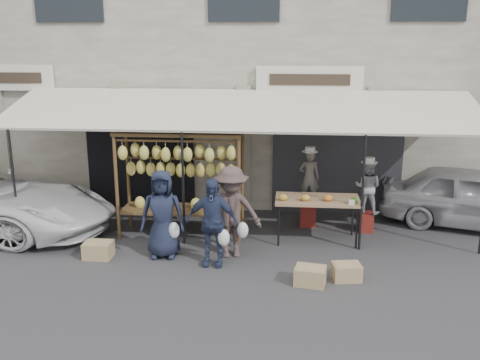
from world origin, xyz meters
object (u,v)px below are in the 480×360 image
object	(u,v)px
produce_table	(317,201)
crate_near_a	(310,276)
customer_left	(162,214)
customer_mid	(212,222)
banana_rack	(180,163)
crate_near_b	(347,272)
crate_far	(98,250)
sedan	(474,197)
vendor_right	(368,187)
customer_right	(231,212)
vendor_left	(309,178)

from	to	relation	value
produce_table	crate_near_a	size ratio (longest dim) A/B	3.34
customer_left	customer_mid	size ratio (longest dim) A/B	1.03
banana_rack	customer_left	distance (m)	1.38
crate_near_b	crate_far	distance (m)	4.64
crate_near_b	sedan	xyz separation A→B (m)	(3.03, 3.01, 0.53)
banana_rack	crate_far	size ratio (longest dim) A/B	5.02
produce_table	crate_far	xyz separation A→B (m)	(-4.17, -1.26, -0.71)
crate_far	crate_near_b	bearing A→B (deg)	-6.73
produce_table	vendor_right	distance (m)	1.28
vendor_right	customer_mid	size ratio (longest dim) A/B	0.69
customer_left	customer_mid	bearing A→B (deg)	-22.09
customer_left	customer_right	world-z (taller)	customer_right
vendor_right	crate_near_a	bearing A→B (deg)	83.05
produce_table	customer_mid	distance (m)	2.40
produce_table	customer_mid	xyz separation A→B (m)	(-1.96, -1.38, -0.04)
crate_far	vendor_left	bearing A→B (deg)	28.71
vendor_left	sedan	size ratio (longest dim) A/B	0.31
produce_table	customer_left	distance (m)	3.13
produce_table	customer_right	size ratio (longest dim) A/B	0.96
vendor_left	customer_right	bearing A→B (deg)	54.81
banana_rack	crate_near_a	bearing A→B (deg)	-39.01
banana_rack	vendor_right	distance (m)	4.00
crate_near_a	customer_mid	bearing A→B (deg)	159.26
customer_left	crate_near_b	size ratio (longest dim) A/B	3.55
customer_mid	banana_rack	bearing A→B (deg)	124.36
customer_mid	customer_left	bearing A→B (deg)	166.89
crate_near_b	crate_far	size ratio (longest dim) A/B	0.92
crate_near_a	sedan	bearing A→B (deg)	41.52
vendor_left	crate_near_a	bearing A→B (deg)	92.58
crate_far	crate_near_a	bearing A→B (deg)	-11.12
banana_rack	produce_table	xyz separation A→B (m)	(2.83, -0.09, -0.71)
vendor_left	customer_mid	world-z (taller)	vendor_left
produce_table	crate_near_b	bearing A→B (deg)	-76.36
banana_rack	vendor_left	world-z (taller)	banana_rack
vendor_left	crate_near_b	bearing A→B (deg)	105.50
vendor_right	crate_near_b	bearing A→B (deg)	93.65
customer_right	sedan	xyz separation A→B (m)	(5.13, 2.15, -0.21)
produce_table	vendor_left	size ratio (longest dim) A/B	1.38
produce_table	sedan	bearing A→B (deg)	19.07
crate_near_b	vendor_right	bearing A→B (deg)	75.28
customer_right	crate_far	xyz separation A→B (m)	(-2.51, -0.32, -0.73)
customer_mid	crate_far	size ratio (longest dim) A/B	3.17
vendor_left	vendor_right	xyz separation A→B (m)	(1.23, -0.28, -0.10)
customer_right	crate_near_b	xyz separation A→B (m)	(2.10, -0.86, -0.74)
customer_right	crate_near_b	size ratio (longest dim) A/B	3.69
crate_near_a	sedan	xyz separation A→B (m)	(3.67, 3.25, 0.52)
crate_near_b	crate_far	world-z (taller)	crate_far
vendor_right	customer_mid	distance (m)	3.67
customer_mid	crate_near_a	size ratio (longest dim) A/B	3.23
produce_table	sedan	distance (m)	3.68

